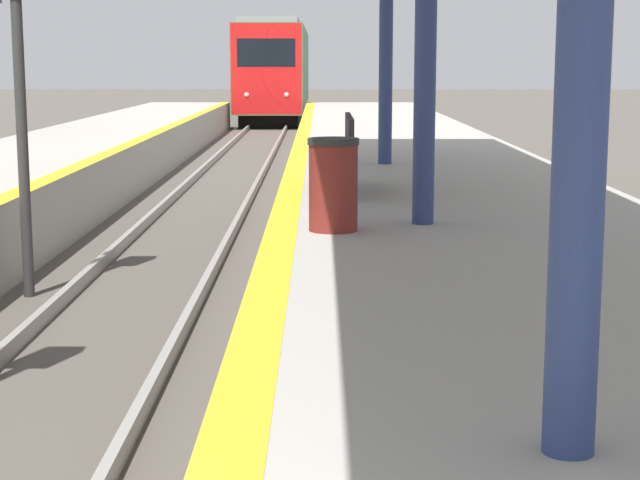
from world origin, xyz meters
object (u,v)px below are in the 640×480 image
Objects in this scene: bench at (335,151)px; train at (272,70)px; signal_mid at (12,27)px; trash_bin at (329,184)px.

train is at bearing 93.41° from bench.
train is 4.91× the size of signal_mid.
trash_bin is (3.34, -1.65, -1.49)m from signal_mid.
train reaches higher than bench.
signal_mid is (-1.20, -39.08, 0.75)m from train.
bench is (2.25, -37.69, -0.68)m from train.
train is at bearing 93.01° from trash_bin.
signal_mid is 4.81× the size of trash_bin.
signal_mid is at bearing -91.76° from train.
bench is at bearing 21.84° from signal_mid.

